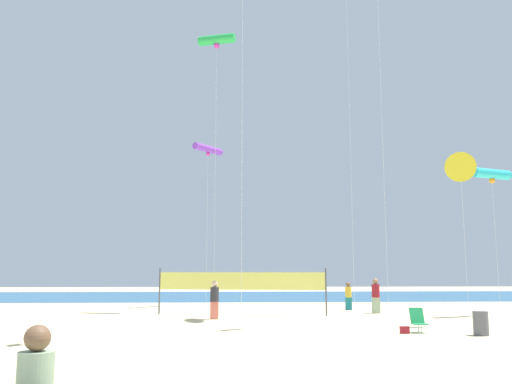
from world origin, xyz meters
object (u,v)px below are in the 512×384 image
Objects in this scene: beachgoer_charcoal_shirt at (215,299)px; folding_beach_chair at (418,320)px; kite_yellow_delta at (461,168)px; kite_green_tube at (217,40)px; volleyball_net at (241,283)px; kite_violet_tube at (208,149)px; beachgoer_mustard_shirt at (348,295)px; beach_handbag at (405,330)px; kite_cyan_tube at (492,174)px; trash_barrel at (481,323)px; beachgoer_maroon_shirt at (376,295)px.

beachgoer_charcoal_shirt reaches higher than folding_beach_chair.
beachgoer_charcoal_shirt is 9.71m from folding_beach_chair.
kite_yellow_delta is 0.45× the size of kite_green_tube.
beachgoer_charcoal_shirt is 2.85m from volleyball_net.
kite_violet_tube is 17.52m from kite_yellow_delta.
kite_yellow_delta is at bearing -31.72° from beachgoer_mustard_shirt.
beach_handbag is (-0.64, -0.36, -0.34)m from folding_beach_chair.
kite_violet_tube reaches higher than volleyball_net.
beachgoer_charcoal_shirt is (-7.64, -5.55, 0.10)m from beachgoer_mustard_shirt.
kite_cyan_tube is 1.02× the size of kite_yellow_delta.
kite_green_tube reaches higher than kite_cyan_tube.
volleyball_net is 26.79× the size of beach_handbag.
kite_yellow_delta is (1.10, 3.40, 6.27)m from trash_barrel.
kite_cyan_tube is at bearing 5.10° from beachgoer_mustard_shirt.
kite_green_tube is (-7.23, 11.20, 15.93)m from beach_handbag.
trash_barrel is at bearing -50.66° from kite_green_tube.
beachgoer_maroon_shirt is 14.54m from kite_violet_tube.
trash_barrel is 0.08× the size of kite_violet_tube.
folding_beach_chair is 10.56m from volleyball_net.
folding_beach_chair is 11.66m from kite_cyan_tube.
beachgoer_mustard_shirt is 10.32m from kite_cyan_tube.
beachgoer_maroon_shirt is 5.69× the size of beach_handbag.
kite_yellow_delta is at bearing -12.99° from beachgoer_charcoal_shirt.
folding_beach_chair is (0.06, -11.44, -0.39)m from beachgoer_mustard_shirt.
volleyball_net is at bearing -59.66° from kite_green_tube.
beachgoer_mustard_shirt is at bearing 98.83° from trash_barrel.
beachgoer_mustard_shirt is 0.22× the size of kite_yellow_delta.
beach_handbag is at bearing 171.53° from folding_beach_chair.
kite_yellow_delta reaches higher than beachgoer_maroon_shirt.
beach_handbag is (-2.52, 0.69, -0.29)m from trash_barrel.
kite_yellow_delta reaches higher than folding_beach_chair.
beachgoer_charcoal_shirt is at bearing 161.65° from kite_yellow_delta.
volleyball_net is 1.18× the size of kite_yellow_delta.
trash_barrel is at bearing -48.58° from volleyball_net.
kite_violet_tube reaches higher than kite_yellow_delta.
trash_barrel is (1.88, -1.05, -0.04)m from folding_beach_chair.
beachgoer_mustard_shirt is 1.90× the size of trash_barrel.
volleyball_net is 11.17m from kite_violet_tube.
kite_violet_tube is at bearing -163.74° from beachgoer_mustard_shirt.
kite_yellow_delta reaches higher than beach_handbag.
beachgoer_maroon_shirt is at bearing 159.52° from kite_cyan_tube.
volleyball_net reaches higher than beachgoer_maroon_shirt.
beachgoer_mustard_shirt is 2.65m from beachgoer_maroon_shirt.
beachgoer_charcoal_shirt is 2.12× the size of trash_barrel.
kite_green_tube is (0.61, -4.26, 5.79)m from kite_violet_tube.
kite_green_tube is (-9.75, 11.89, 15.64)m from trash_barrel.
beachgoer_charcoal_shirt is at bearing -176.27° from kite_cyan_tube.
volleyball_net is at bearing -114.03° from beachgoer_mustard_shirt.
beachgoer_mustard_shirt is 13.15m from kite_violet_tube.
kite_green_tube reaches higher than kite_yellow_delta.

